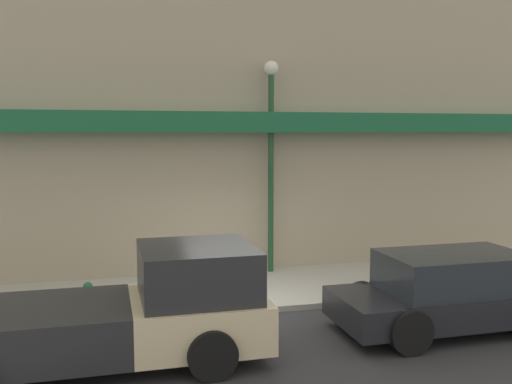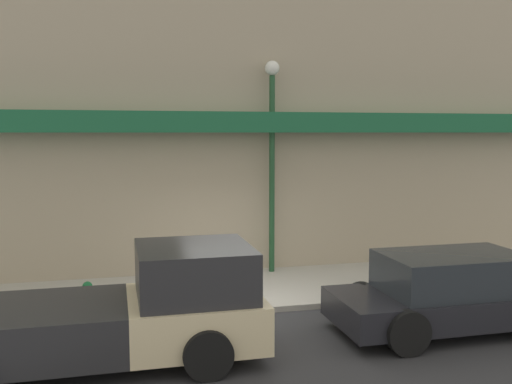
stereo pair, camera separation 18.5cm
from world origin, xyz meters
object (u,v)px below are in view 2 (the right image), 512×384
(fire_hydrant, at_px, (88,298))
(street_lamp, at_px, (272,140))
(pickup_truck, at_px, (118,313))
(parked_car, at_px, (452,293))

(fire_hydrant, distance_m, street_lamp, 5.81)
(pickup_truck, height_order, street_lamp, street_lamp)
(pickup_truck, bearing_deg, street_lamp, 50.48)
(parked_car, xyz_separation_m, fire_hydrant, (-6.50, 2.21, -0.27))
(pickup_truck, relative_size, street_lamp, 1.02)
(pickup_truck, distance_m, street_lamp, 6.55)
(fire_hydrant, bearing_deg, pickup_truck, -75.75)
(parked_car, relative_size, fire_hydrant, 6.92)
(parked_car, distance_m, street_lamp, 5.78)
(street_lamp, bearing_deg, fire_hydrant, -150.98)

